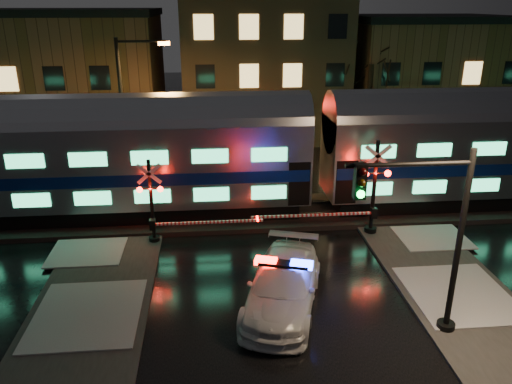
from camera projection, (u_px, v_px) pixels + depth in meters
ground at (269, 264)px, 20.17m from camera, size 120.00×120.00×0.00m
ballast at (257, 213)px, 24.78m from camera, size 90.00×4.20×0.24m
sidewalk_left at (64, 378)px, 14.00m from camera, size 4.00×20.00×0.12m
sidewalk_right at (505, 349)px, 15.13m from camera, size 4.00×20.00×0.12m
building_left at (66, 79)px, 37.90m from camera, size 14.00×10.00×9.00m
building_mid at (261, 59)px, 39.23m from camera, size 12.00×11.00×11.50m
building_right at (421, 77)px, 40.43m from camera, size 12.00×10.00×8.50m
train at (317, 148)px, 23.86m from camera, size 51.00×3.12×5.92m
police_car at (283, 286)px, 17.11m from camera, size 3.81×6.03×1.80m
crossing_signal_right at (366, 198)px, 22.07m from camera, size 6.21×0.67×4.40m
crossing_signal_left at (160, 210)px, 21.36m from camera, size 5.40×0.64×3.82m
traffic_light at (429, 242)px, 14.83m from camera, size 3.95×0.71×6.10m
streetlight at (128, 107)px, 26.27m from camera, size 2.77×0.29×8.28m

